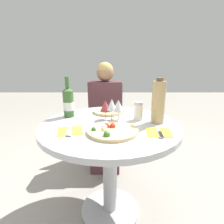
{
  "coord_description": "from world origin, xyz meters",
  "views": [
    {
      "loc": [
        0.02,
        -1.18,
        1.18
      ],
      "look_at": [
        0.02,
        -0.06,
        0.86
      ],
      "focal_mm": 28.0,
      "sensor_mm": 36.0,
      "label": 1
    }
  ],
  "objects_px": {
    "chair_behind_diner": "(106,124)",
    "wine_bottle": "(68,102)",
    "dining_table": "(110,144)",
    "tall_carafe": "(158,102)",
    "seated_diner": "(105,121)",
    "pizza_large": "(111,130)"
  },
  "relations": [
    {
      "from": "chair_behind_diner",
      "to": "wine_bottle",
      "type": "height_order",
      "value": "wine_bottle"
    },
    {
      "from": "dining_table",
      "to": "tall_carafe",
      "type": "xyz_separation_m",
      "value": [
        0.34,
        0.01,
        0.31
      ]
    },
    {
      "from": "wine_bottle",
      "to": "tall_carafe",
      "type": "height_order",
      "value": "tall_carafe"
    },
    {
      "from": "seated_diner",
      "to": "wine_bottle",
      "type": "xyz_separation_m",
      "value": [
        -0.26,
        -0.57,
        0.35
      ]
    },
    {
      "from": "chair_behind_diner",
      "to": "wine_bottle",
      "type": "relative_size",
      "value": 2.94
    },
    {
      "from": "seated_diner",
      "to": "chair_behind_diner",
      "type": "bearing_deg",
      "value": -90.0
    },
    {
      "from": "chair_behind_diner",
      "to": "seated_diner",
      "type": "relative_size",
      "value": 0.78
    },
    {
      "from": "dining_table",
      "to": "seated_diner",
      "type": "distance_m",
      "value": 0.73
    },
    {
      "from": "chair_behind_diner",
      "to": "seated_diner",
      "type": "xyz_separation_m",
      "value": [
        -0.0,
        -0.15,
        0.09
      ]
    },
    {
      "from": "chair_behind_diner",
      "to": "wine_bottle",
      "type": "distance_m",
      "value": 0.88
    },
    {
      "from": "tall_carafe",
      "to": "dining_table",
      "type": "bearing_deg",
      "value": -177.77
    },
    {
      "from": "dining_table",
      "to": "seated_diner",
      "type": "relative_size",
      "value": 0.83
    },
    {
      "from": "chair_behind_diner",
      "to": "tall_carafe",
      "type": "height_order",
      "value": "tall_carafe"
    },
    {
      "from": "dining_table",
      "to": "wine_bottle",
      "type": "relative_size",
      "value": 3.12
    },
    {
      "from": "dining_table",
      "to": "chair_behind_diner",
      "type": "distance_m",
      "value": 0.89
    },
    {
      "from": "dining_table",
      "to": "tall_carafe",
      "type": "relative_size",
      "value": 3.08
    },
    {
      "from": "wine_bottle",
      "to": "seated_diner",
      "type": "bearing_deg",
      "value": 64.98
    },
    {
      "from": "dining_table",
      "to": "wine_bottle",
      "type": "height_order",
      "value": "wine_bottle"
    },
    {
      "from": "chair_behind_diner",
      "to": "wine_bottle",
      "type": "bearing_deg",
      "value": 69.7
    },
    {
      "from": "pizza_large",
      "to": "wine_bottle",
      "type": "xyz_separation_m",
      "value": [
        -0.34,
        0.33,
        0.1
      ]
    },
    {
      "from": "pizza_large",
      "to": "wine_bottle",
      "type": "relative_size",
      "value": 1.01
    },
    {
      "from": "dining_table",
      "to": "seated_diner",
      "type": "height_order",
      "value": "seated_diner"
    }
  ]
}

